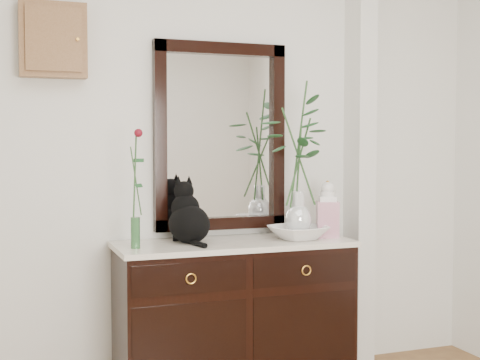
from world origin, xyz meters
name	(u,v)px	position (x,y,z in m)	size (l,w,h in m)	color
wall_back	(204,152)	(0.00, 1.98, 1.35)	(3.60, 0.04, 2.70)	silver
pilaster	(360,151)	(1.00, 1.90, 1.35)	(0.12, 0.20, 2.70)	silver
sideboard	(234,307)	(0.10, 1.73, 0.47)	(1.33, 0.52, 0.82)	black
wall_mirror	(220,137)	(0.10, 1.97, 1.44)	(0.80, 0.06, 1.10)	black
key_cabinet	(53,40)	(-0.85, 1.94, 1.95)	(0.35, 0.10, 0.40)	brown
cat	(189,211)	(-0.15, 1.76, 1.02)	(0.24, 0.30, 0.35)	black
lotus_bowl	(298,233)	(0.47, 1.68, 0.89)	(0.32, 0.32, 0.08)	white
vase_branches	(299,158)	(0.47, 1.68, 1.32)	(0.43, 0.43, 0.90)	silver
bud_vase_rose	(135,188)	(-0.47, 1.67, 1.17)	(0.08, 0.08, 0.64)	#306033
ginger_jar	(327,209)	(0.67, 1.70, 1.02)	(0.12, 0.12, 0.34)	white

